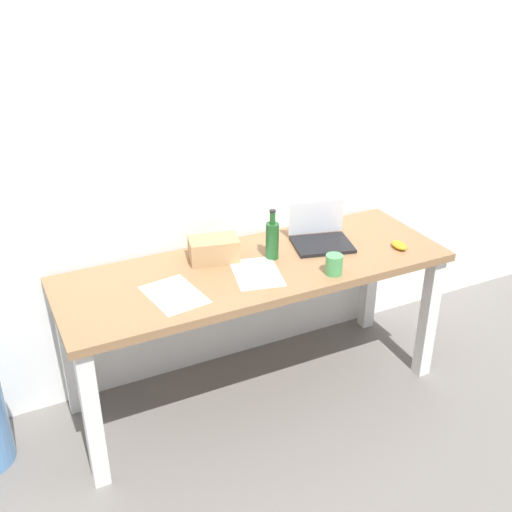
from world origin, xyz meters
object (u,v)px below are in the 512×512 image
(laptop_right, at_px, (320,236))
(beer_bottle, at_px, (272,239))
(desk, at_px, (256,284))
(coffee_mug, at_px, (334,264))
(computer_mouse, at_px, (399,245))
(cardboard_box, at_px, (214,249))

(laptop_right, relative_size, beer_bottle, 1.35)
(desk, relative_size, coffee_mug, 19.86)
(computer_mouse, bearing_deg, laptop_right, 147.81)
(laptop_right, height_order, cardboard_box, laptop_right)
(coffee_mug, bearing_deg, laptop_right, 69.61)
(laptop_right, bearing_deg, cardboard_box, 173.38)
(desk, xyz_separation_m, laptop_right, (0.40, 0.08, 0.14))
(laptop_right, bearing_deg, computer_mouse, -34.79)
(desk, height_order, beer_bottle, beer_bottle)
(beer_bottle, distance_m, coffee_mug, 0.33)
(laptop_right, bearing_deg, beer_bottle, -172.53)
(beer_bottle, distance_m, cardboard_box, 0.29)
(laptop_right, bearing_deg, coffee_mug, -110.39)
(computer_mouse, bearing_deg, beer_bottle, 165.86)
(desk, bearing_deg, beer_bottle, 19.60)
(beer_bottle, height_order, cardboard_box, beer_bottle)
(beer_bottle, bearing_deg, desk, -160.40)
(cardboard_box, bearing_deg, desk, -41.93)
(beer_bottle, relative_size, cardboard_box, 1.08)
(laptop_right, distance_m, coffee_mug, 0.33)
(laptop_right, height_order, computer_mouse, laptop_right)
(desk, distance_m, laptop_right, 0.43)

